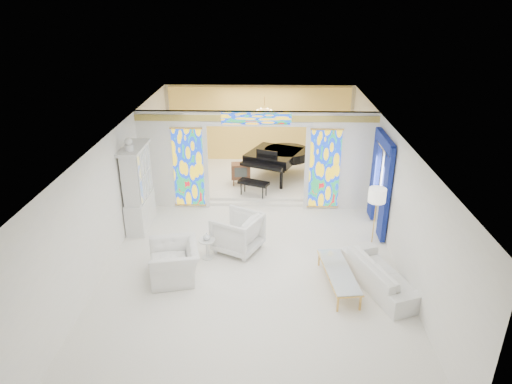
{
  "coord_description": "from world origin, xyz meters",
  "views": [
    {
      "loc": [
        0.37,
        -10.81,
        6.13
      ],
      "look_at": [
        0.04,
        0.2,
        1.28
      ],
      "focal_mm": 32.0,
      "sensor_mm": 36.0,
      "label": 1
    }
  ],
  "objects_px": {
    "armchair_right": "(237,232)",
    "coffee_table": "(339,272)",
    "china_cabinet": "(138,188)",
    "sofa": "(382,274)",
    "tv_console": "(241,171)",
    "armchair_left": "(174,262)",
    "grand_piano": "(279,156)"
  },
  "relations": [
    {
      "from": "china_cabinet",
      "to": "tv_console",
      "type": "relative_size",
      "value": 3.72
    },
    {
      "from": "armchair_left",
      "to": "coffee_table",
      "type": "relative_size",
      "value": 0.65
    },
    {
      "from": "sofa",
      "to": "tv_console",
      "type": "height_order",
      "value": "tv_console"
    },
    {
      "from": "grand_piano",
      "to": "armchair_right",
      "type": "bearing_deg",
      "value": -80.35
    },
    {
      "from": "armchair_right",
      "to": "grand_piano",
      "type": "relative_size",
      "value": 0.35
    },
    {
      "from": "china_cabinet",
      "to": "sofa",
      "type": "height_order",
      "value": "china_cabinet"
    },
    {
      "from": "armchair_left",
      "to": "armchair_right",
      "type": "xyz_separation_m",
      "value": [
        1.38,
        1.28,
        0.09
      ]
    },
    {
      "from": "grand_piano",
      "to": "coffee_table",
      "type": "bearing_deg",
      "value": -54.95
    },
    {
      "from": "armchair_right",
      "to": "coffee_table",
      "type": "height_order",
      "value": "armchair_right"
    },
    {
      "from": "armchair_left",
      "to": "tv_console",
      "type": "relative_size",
      "value": 1.72
    },
    {
      "from": "armchair_left",
      "to": "grand_piano",
      "type": "bearing_deg",
      "value": 143.46
    },
    {
      "from": "armchair_right",
      "to": "sofa",
      "type": "xyz_separation_m",
      "value": [
        3.36,
        -1.52,
        -0.17
      ]
    },
    {
      "from": "armchair_right",
      "to": "china_cabinet",
      "type": "bearing_deg",
      "value": -86.42
    },
    {
      "from": "armchair_right",
      "to": "sofa",
      "type": "bearing_deg",
      "value": 92.33
    },
    {
      "from": "china_cabinet",
      "to": "tv_console",
      "type": "bearing_deg",
      "value": 45.85
    },
    {
      "from": "armchair_right",
      "to": "sofa",
      "type": "height_order",
      "value": "armchair_right"
    },
    {
      "from": "tv_console",
      "to": "armchair_right",
      "type": "bearing_deg",
      "value": -91.91
    },
    {
      "from": "armchair_right",
      "to": "coffee_table",
      "type": "bearing_deg",
      "value": 83.75
    },
    {
      "from": "china_cabinet",
      "to": "coffee_table",
      "type": "xyz_separation_m",
      "value": [
        5.18,
        -2.74,
        -0.79
      ]
    },
    {
      "from": "tv_console",
      "to": "armchair_left",
      "type": "bearing_deg",
      "value": -107.31
    },
    {
      "from": "china_cabinet",
      "to": "armchair_right",
      "type": "height_order",
      "value": "china_cabinet"
    },
    {
      "from": "coffee_table",
      "to": "grand_piano",
      "type": "height_order",
      "value": "grand_piano"
    },
    {
      "from": "sofa",
      "to": "grand_piano",
      "type": "xyz_separation_m",
      "value": [
        -2.24,
        6.09,
        0.65
      ]
    },
    {
      "from": "china_cabinet",
      "to": "armchair_left",
      "type": "height_order",
      "value": "china_cabinet"
    },
    {
      "from": "armchair_left",
      "to": "grand_piano",
      "type": "distance_m",
      "value": 6.38
    },
    {
      "from": "coffee_table",
      "to": "grand_piano",
      "type": "relative_size",
      "value": 0.63
    },
    {
      "from": "china_cabinet",
      "to": "coffee_table",
      "type": "distance_m",
      "value": 5.92
    },
    {
      "from": "coffee_table",
      "to": "tv_console",
      "type": "distance_m",
      "value": 6.04
    },
    {
      "from": "sofa",
      "to": "china_cabinet",
      "type": "bearing_deg",
      "value": 45.81
    },
    {
      "from": "china_cabinet",
      "to": "grand_piano",
      "type": "xyz_separation_m",
      "value": [
        3.93,
        3.36,
        -0.18
      ]
    },
    {
      "from": "china_cabinet",
      "to": "armchair_right",
      "type": "relative_size",
      "value": 2.49
    },
    {
      "from": "sofa",
      "to": "coffee_table",
      "type": "bearing_deg",
      "value": 70.65
    }
  ]
}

